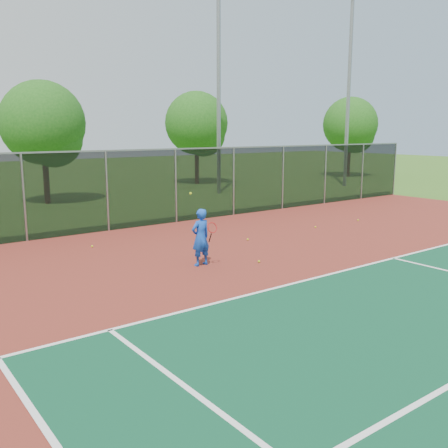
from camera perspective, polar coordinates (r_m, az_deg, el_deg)
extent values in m
cube|color=maroon|center=(13.50, 17.45, -5.96)|extent=(30.00, 20.00, 0.02)
cube|color=white|center=(15.63, 18.79, -3.71)|extent=(22.00, 0.10, 0.00)
cube|color=black|center=(20.54, -5.53, 4.35)|extent=(30.00, 0.04, 3.00)
cube|color=gray|center=(20.44, -5.61, 8.54)|extent=(30.00, 0.06, 0.06)
imported|color=blue|center=(13.90, -2.69, -1.53)|extent=(0.61, 0.43, 1.61)
cylinder|color=black|center=(13.78, -1.59, -1.58)|extent=(0.03, 0.15, 0.27)
torus|color=#A51414|center=(13.64, -1.35, -0.42)|extent=(0.30, 0.13, 0.29)
sphere|color=#B8CC17|center=(13.63, -3.84, 3.52)|extent=(0.07, 0.07, 0.07)
sphere|color=#B8CC17|center=(19.73, 10.41, -0.34)|extent=(0.07, 0.07, 0.07)
sphere|color=#B8CC17|center=(14.38, 4.02, -4.29)|extent=(0.07, 0.07, 0.07)
sphere|color=#B8CC17|center=(16.75, -14.84, -2.48)|extent=(0.07, 0.07, 0.07)
sphere|color=#B8CC17|center=(21.63, 15.07, 0.43)|extent=(0.07, 0.07, 0.07)
sphere|color=#B8CC17|center=(17.23, 2.74, -1.77)|extent=(0.07, 0.07, 0.07)
sphere|color=#B8CC17|center=(15.86, -2.87, -2.86)|extent=(0.07, 0.07, 0.07)
cylinder|color=gray|center=(30.13, -0.61, 15.11)|extent=(0.24, 0.24, 12.20)
cylinder|color=gray|center=(35.26, 14.04, 14.15)|extent=(0.24, 0.24, 12.20)
cylinder|color=#392014|center=(27.55, -19.64, 4.71)|extent=(0.30, 0.30, 2.40)
sphere|color=#1C5015|center=(27.44, -20.03, 10.82)|extent=(4.27, 4.27, 4.27)
sphere|color=#1C5015|center=(27.27, -18.92, 9.21)|extent=(2.94, 2.94, 2.94)
cylinder|color=#392014|center=(35.74, -3.13, 6.60)|extent=(0.30, 0.30, 2.48)
sphere|color=#1C5015|center=(35.66, -3.18, 11.45)|extent=(4.40, 4.40, 4.40)
sphere|color=#1C5015|center=(35.63, -2.35, 10.13)|extent=(3.03, 3.03, 3.03)
cylinder|color=#392014|center=(42.59, 14.04, 6.94)|extent=(0.30, 0.30, 2.47)
sphere|color=#1C5015|center=(42.52, 14.22, 11.00)|extent=(4.39, 4.39, 4.39)
sphere|color=#1C5015|center=(42.64, 14.83, 9.86)|extent=(3.02, 3.02, 3.02)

